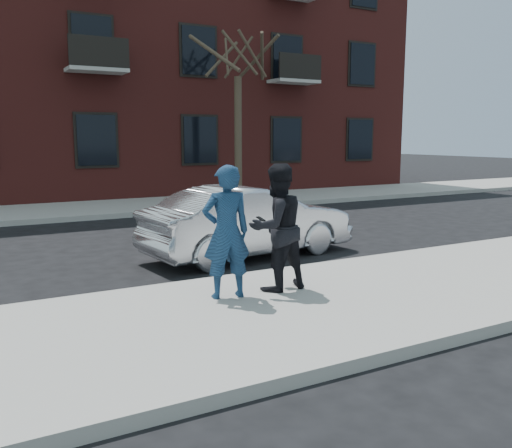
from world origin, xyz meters
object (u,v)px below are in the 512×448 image
man_peacoat (277,227)px  street_tree (238,41)px  silver_sedan (249,222)px  man_hoodie (226,232)px

man_peacoat → street_tree: bearing=-119.7°
silver_sedan → man_hoodie: man_hoodie is taller
silver_sedan → man_peacoat: 2.88m
silver_sedan → man_peacoat: man_peacoat is taller
street_tree → man_peacoat: 12.34m
street_tree → silver_sedan: bearing=-115.5°
street_tree → man_hoodie: 12.67m
street_tree → man_peacoat: bearing=-114.2°
man_hoodie → man_peacoat: man_hoodie is taller
silver_sedan → man_peacoat: size_ratio=2.33×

